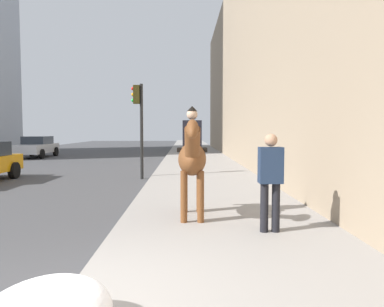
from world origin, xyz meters
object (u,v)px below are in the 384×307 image
at_px(pedestrian_greeting, 270,176).
at_px(car_near_lane, 37,147).
at_px(mounted_horse_near, 192,157).
at_px(traffic_light_near_curb, 139,115).

bearing_deg(pedestrian_greeting, car_near_lane, 30.77).
distance_m(mounted_horse_near, traffic_light_near_curb, 7.17).
height_order(pedestrian_greeting, car_near_lane, pedestrian_greeting).
height_order(mounted_horse_near, car_near_lane, mounted_horse_near).
distance_m(car_near_lane, traffic_light_near_curb, 14.31).
xyz_separation_m(mounted_horse_near, traffic_light_near_curb, (6.83, 1.88, 1.09)).
relative_size(pedestrian_greeting, traffic_light_near_curb, 0.47).
bearing_deg(traffic_light_near_curb, pedestrian_greeting, -157.89).
height_order(pedestrian_greeting, traffic_light_near_curb, traffic_light_near_curb).
bearing_deg(mounted_horse_near, car_near_lane, -149.83).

